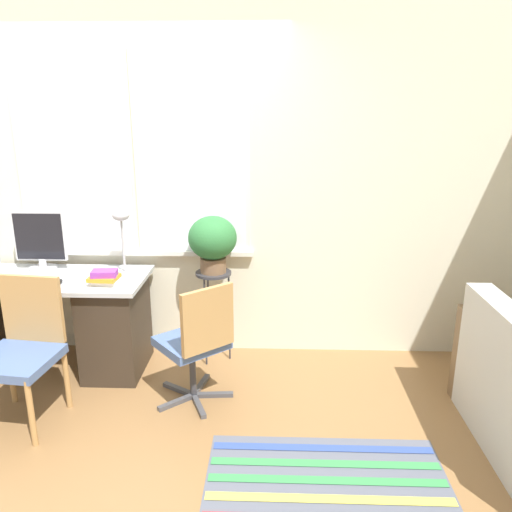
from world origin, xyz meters
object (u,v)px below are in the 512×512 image
at_px(plant_stand, 214,283).
at_px(potted_plant, 213,240).
at_px(monitor, 40,242).
at_px(desk_lamp, 122,227).
at_px(office_chair_swivel, 197,341).
at_px(book_stack, 105,277).
at_px(mouse, 59,281).
at_px(keyboard, 24,282).
at_px(desk_chair_wooden, 21,348).

bearing_deg(plant_stand, potted_plant, 0.00).
xyz_separation_m(monitor, desk_lamp, (0.65, -0.08, 0.14)).
xyz_separation_m(desk_lamp, office_chair_swivel, (0.61, -0.54, -0.64)).
bearing_deg(office_chair_swivel, book_stack, -63.84).
relative_size(monitor, plant_stand, 0.61).
xyz_separation_m(mouse, desk_lamp, (0.39, 0.25, 0.34)).
height_order(mouse, plant_stand, mouse).
relative_size(plant_stand, potted_plant, 1.69).
distance_m(monitor, potted_plant, 1.31).
height_order(keyboard, desk_chair_wooden, desk_chair_wooden).
xyz_separation_m(book_stack, office_chair_swivel, (0.68, -0.29, -0.34)).
distance_m(office_chair_swivel, plant_stand, 0.65).
xyz_separation_m(keyboard, desk_lamp, (0.65, 0.24, 0.35)).
relative_size(book_stack, potted_plant, 0.47).
bearing_deg(monitor, mouse, -51.69).
height_order(desk_lamp, office_chair_swivel, desk_lamp).
bearing_deg(desk_chair_wooden, office_chair_swivel, 17.12).
bearing_deg(potted_plant, book_stack, -155.59).
distance_m(desk_chair_wooden, office_chair_swivel, 1.09).
xyz_separation_m(monitor, office_chair_swivel, (1.26, -0.62, -0.50)).
distance_m(book_stack, potted_plant, 0.81).
relative_size(book_stack, plant_stand, 0.28).
height_order(desk_lamp, plant_stand, desk_lamp).
distance_m(keyboard, potted_plant, 1.36).
relative_size(mouse, plant_stand, 0.10).
relative_size(monitor, book_stack, 2.19).
distance_m(keyboard, plant_stand, 1.34).
distance_m(monitor, desk_lamp, 0.67).
bearing_deg(book_stack, plant_stand, 24.41).
bearing_deg(book_stack, keyboard, 179.24).
bearing_deg(plant_stand, office_chair_swivel, -94.01).
height_order(monitor, desk_lamp, desk_lamp).
distance_m(desk_chair_wooden, plant_stand, 1.39).
relative_size(desk_chair_wooden, potted_plant, 2.10).
height_order(monitor, office_chair_swivel, monitor).
height_order(desk_chair_wooden, plant_stand, desk_chair_wooden).
xyz_separation_m(monitor, potted_plant, (1.31, 0.00, 0.02)).
relative_size(monitor, potted_plant, 1.04).
relative_size(mouse, office_chair_swivel, 0.08).
relative_size(desk_lamp, plant_stand, 0.66).
xyz_separation_m(book_stack, potted_plant, (0.72, 0.33, 0.19)).
bearing_deg(desk_lamp, keyboard, -159.40).
relative_size(keyboard, office_chair_swivel, 0.44).
height_order(book_stack, plant_stand, book_stack).
relative_size(keyboard, book_stack, 1.85).
bearing_deg(office_chair_swivel, monitor, -66.70).
bearing_deg(keyboard, mouse, -2.60).
distance_m(desk_lamp, book_stack, 0.40).
height_order(keyboard, office_chair_swivel, office_chair_swivel).
xyz_separation_m(desk_lamp, desk_chair_wooden, (-0.46, -0.73, -0.61)).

